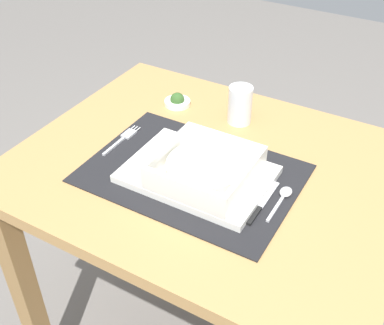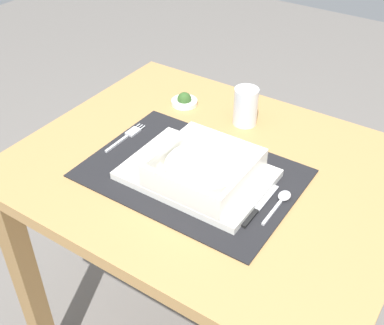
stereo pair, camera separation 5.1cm
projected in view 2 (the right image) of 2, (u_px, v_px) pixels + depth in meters
name	position (u px, v px, depth m)	size (l,w,h in m)	color
dining_table	(210.00, 206.00, 1.13)	(0.83, 0.66, 0.73)	#B2844C
placemat	(192.00, 173.00, 1.03)	(0.44, 0.31, 0.00)	black
serving_plate	(196.00, 174.00, 1.02)	(0.29, 0.21, 0.02)	white
porridge_bowl	(204.00, 170.00, 0.98)	(0.19, 0.19, 0.05)	white
fork	(128.00, 136.00, 1.14)	(0.02, 0.13, 0.00)	silver
spoon	(282.00, 199.00, 0.96)	(0.02, 0.11, 0.01)	silver
butter_knife	(258.00, 208.00, 0.94)	(0.01, 0.14, 0.01)	black
bread_knife	(252.00, 196.00, 0.97)	(0.01, 0.14, 0.01)	#59331E
drinking_glass	(245.00, 108.00, 1.17)	(0.06, 0.06, 0.09)	white
condiment_saucer	(184.00, 101.00, 1.26)	(0.07, 0.07, 0.04)	white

